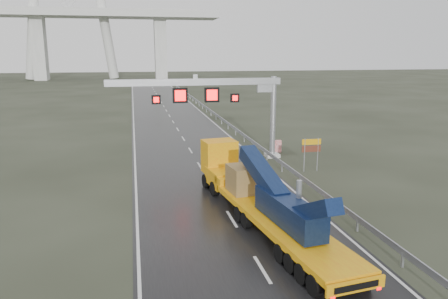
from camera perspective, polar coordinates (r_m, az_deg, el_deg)
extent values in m
plane|color=#282B1E|center=(21.43, 3.44, -12.96)|extent=(400.00, 400.00, 0.00)
cube|color=black|center=(59.58, -6.66, 3.59)|extent=(11.00, 200.00, 0.02)
cube|color=beige|center=(39.63, 6.29, -0.75)|extent=(1.20, 1.20, 0.30)
cylinder|color=gray|center=(38.98, 6.41, 4.19)|extent=(0.48, 0.48, 7.20)
cube|color=gray|center=(37.08, -3.77, 8.79)|extent=(14.80, 0.55, 0.55)
cube|color=gray|center=(38.44, 5.37, 8.15)|extent=(1.40, 0.35, 0.90)
cube|color=gray|center=(37.05, -3.78, 9.49)|extent=(0.35, 0.35, 0.35)
cube|color=black|center=(36.96, -5.75, 7.03)|extent=(1.25, 0.25, 1.25)
cube|color=#FF0C0C|center=(36.82, -5.73, 7.01)|extent=(0.90, 0.02, 0.90)
cube|color=black|center=(37.34, -1.59, 7.15)|extent=(1.25, 0.25, 1.25)
cube|color=#FF0C0C|center=(37.20, -1.56, 7.13)|extent=(0.90, 0.02, 0.90)
cube|color=black|center=(36.84, -8.85, 6.46)|extent=(0.75, 0.25, 0.75)
cube|color=#FF0C0C|center=(36.70, -8.84, 6.44)|extent=(0.54, 0.02, 0.54)
cube|color=black|center=(37.77, 1.42, 6.75)|extent=(0.75, 0.25, 0.75)
cube|color=#FF0C0C|center=(37.64, 1.46, 6.73)|extent=(0.54, 0.02, 0.54)
cube|color=beige|center=(161.43, -22.94, 12.07)|extent=(4.00, 6.00, 21.00)
cube|color=beige|center=(158.97, -8.30, 12.91)|extent=(4.00, 6.00, 21.00)
cube|color=yellow|center=(22.43, 7.31, -9.27)|extent=(4.06, 12.57, 0.31)
cube|color=yellow|center=(17.65, 16.83, -16.72)|extent=(2.55, 0.44, 0.49)
cube|color=black|center=(17.61, 16.96, -16.81)|extent=(1.93, 0.27, 0.26)
cube|color=#FF0505|center=(17.22, 14.02, -18.36)|extent=(0.20, 0.06, 0.11)
cube|color=#FF0505|center=(18.30, 19.59, -16.76)|extent=(0.20, 0.06, 0.11)
cube|color=yellow|center=(27.97, 1.36, -3.95)|extent=(2.41, 1.35, 0.44)
cube|color=yellow|center=(29.30, 0.39, -3.62)|extent=(2.62, 2.92, 1.06)
cube|color=yellow|center=(30.48, -0.61, -0.92)|extent=(2.42, 2.04, 2.29)
cube|color=black|center=(31.25, -1.14, -0.09)|extent=(2.02, 0.31, 1.06)
cube|color=#0D1C40|center=(21.40, 8.43, -7.99)|extent=(1.92, 5.41, 1.23)
cube|color=#0D1C40|center=(23.70, 5.06, -3.16)|extent=(1.51, 4.93, 2.25)
cube|color=#0D1C40|center=(19.33, 11.56, -7.89)|extent=(1.24, 3.57, 2.13)
cylinder|color=gray|center=(21.37, 9.77, -5.81)|extent=(0.30, 0.30, 1.41)
cube|color=olive|center=(26.07, 2.87, -3.83)|extent=(2.18, 2.18, 1.59)
cylinder|color=black|center=(19.49, 12.64, -14.57)|extent=(2.65, 1.21, 0.88)
cylinder|color=black|center=(24.45, 4.96, -8.54)|extent=(2.65, 1.21, 0.88)
cylinder|color=black|center=(30.74, -0.50, -3.95)|extent=(2.49, 1.27, 0.97)
cylinder|color=gray|center=(34.83, 10.45, -0.75)|extent=(0.09, 0.09, 2.66)
cylinder|color=gray|center=(35.25, 12.12, -0.66)|extent=(0.09, 0.09, 2.66)
cube|color=orange|center=(34.81, 11.37, 0.99)|extent=(1.55, 0.09, 0.44)
cube|color=#5F2A1B|center=(34.93, 11.33, 0.10)|extent=(1.55, 0.09, 0.50)
cube|color=red|center=(41.48, 7.00, 0.43)|extent=(0.68, 0.37, 1.14)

